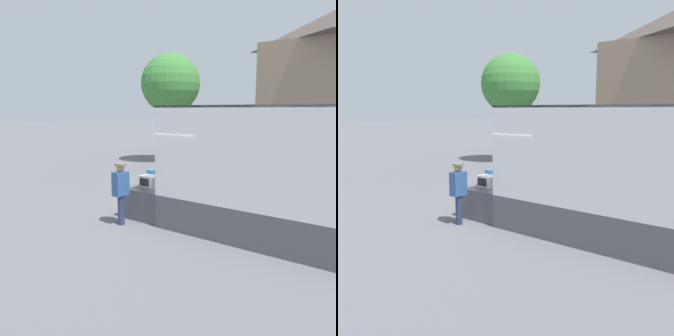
% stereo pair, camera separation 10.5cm
% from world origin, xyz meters
% --- Properties ---
extents(ground_plane, '(160.00, 160.00, 0.00)m').
position_xyz_m(ground_plane, '(0.00, 0.00, 0.00)').
color(ground_plane, slate).
extents(box_truck, '(6.79, 2.44, 3.20)m').
position_xyz_m(box_truck, '(3.94, -0.00, 0.95)').
color(box_truck, '#B2B2B7').
rests_on(box_truck, ground).
extents(tailgate_deck, '(1.37, 2.32, 0.88)m').
position_xyz_m(tailgate_deck, '(-0.68, 0.00, 0.44)').
color(tailgate_deck, '#4C4C51').
rests_on(tailgate_deck, ground).
extents(microwave, '(0.52, 0.41, 0.33)m').
position_xyz_m(microwave, '(-0.78, -0.53, 1.04)').
color(microwave, white).
rests_on(microwave, tailgate_deck).
extents(portable_generator, '(0.66, 0.52, 0.64)m').
position_xyz_m(portable_generator, '(-0.64, 0.41, 1.12)').
color(portable_generator, black).
rests_on(portable_generator, tailgate_deck).
extents(orange_bucket, '(0.28, 0.28, 0.40)m').
position_xyz_m(orange_bucket, '(-1.19, -0.02, 1.08)').
color(orange_bucket, '#3370B2').
rests_on(orange_bucket, tailgate_deck).
extents(worker_person, '(0.30, 0.44, 1.67)m').
position_xyz_m(worker_person, '(-0.88, -1.62, 1.02)').
color(worker_person, navy).
rests_on(worker_person, ground).
extents(street_tree, '(3.42, 3.42, 6.27)m').
position_xyz_m(street_tree, '(-7.38, 8.78, 4.54)').
color(street_tree, brown).
rests_on(street_tree, ground).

